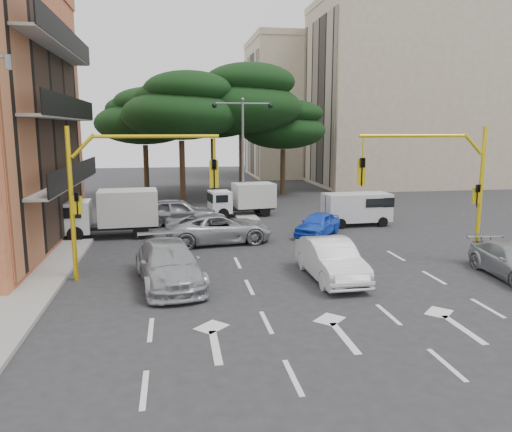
{
  "coord_description": "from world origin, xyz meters",
  "views": [
    {
      "loc": [
        -4.7,
        -17.84,
        5.91
      ],
      "look_at": [
        -0.7,
        6.27,
        1.6
      ],
      "focal_mm": 35.0,
      "sensor_mm": 36.0,
      "label": 1
    }
  ],
  "objects_px": {
    "signal_mast_left": "(119,181)",
    "car_white_hatch": "(331,260)",
    "car_silver_wagon": "(169,264)",
    "car_blue_compact": "(318,224)",
    "box_truck_b": "(242,200)",
    "signal_mast_right": "(444,176)",
    "car_silver_cross_a": "(220,228)",
    "street_lamp_center": "(243,135)",
    "box_truck_a": "(111,214)",
    "car_silver_cross_b": "(177,212)",
    "van_white": "(356,209)"
  },
  "relations": [
    {
      "from": "car_blue_compact",
      "to": "van_white",
      "type": "distance_m",
      "value": 4.1
    },
    {
      "from": "box_truck_a",
      "to": "car_silver_wagon",
      "type": "bearing_deg",
      "value": -164.61
    },
    {
      "from": "signal_mast_right",
      "to": "street_lamp_center",
      "type": "bearing_deg",
      "value": 115.91
    },
    {
      "from": "car_white_hatch",
      "to": "box_truck_b",
      "type": "height_order",
      "value": "box_truck_b"
    },
    {
      "from": "street_lamp_center",
      "to": "car_silver_cross_b",
      "type": "height_order",
      "value": "street_lamp_center"
    },
    {
      "from": "car_blue_compact",
      "to": "car_white_hatch",
      "type": "bearing_deg",
      "value": -64.27
    },
    {
      "from": "car_silver_wagon",
      "to": "car_silver_cross_b",
      "type": "relative_size",
      "value": 1.14
    },
    {
      "from": "signal_mast_right",
      "to": "box_truck_b",
      "type": "distance_m",
      "value": 15.43
    },
    {
      "from": "car_white_hatch",
      "to": "car_silver_cross_a",
      "type": "relative_size",
      "value": 0.87
    },
    {
      "from": "signal_mast_right",
      "to": "van_white",
      "type": "xyz_separation_m",
      "value": [
        -0.45,
        9.01,
        -2.87
      ]
    },
    {
      "from": "signal_mast_right",
      "to": "car_silver_cross_a",
      "type": "distance_m",
      "value": 11.23
    },
    {
      "from": "signal_mast_left",
      "to": "van_white",
      "type": "bearing_deg",
      "value": 34.4
    },
    {
      "from": "car_silver_cross_b",
      "to": "signal_mast_right",
      "type": "bearing_deg",
      "value": -136.99
    },
    {
      "from": "street_lamp_center",
      "to": "car_silver_wagon",
      "type": "xyz_separation_m",
      "value": [
        -4.97,
        -15.11,
        -4.63
      ]
    },
    {
      "from": "car_blue_compact",
      "to": "van_white",
      "type": "bearing_deg",
      "value": 76.95
    },
    {
      "from": "car_silver_cross_b",
      "to": "signal_mast_left",
      "type": "bearing_deg",
      "value": 165.5
    },
    {
      "from": "car_silver_wagon",
      "to": "signal_mast_left",
      "type": "bearing_deg",
      "value": 140.62
    },
    {
      "from": "car_silver_wagon",
      "to": "van_white",
      "type": "distance_m",
      "value": 15.18
    },
    {
      "from": "car_white_hatch",
      "to": "box_truck_a",
      "type": "xyz_separation_m",
      "value": [
        -9.51,
        9.47,
        0.5
      ]
    },
    {
      "from": "signal_mast_right",
      "to": "box_truck_a",
      "type": "height_order",
      "value": "signal_mast_right"
    },
    {
      "from": "box_truck_b",
      "to": "car_blue_compact",
      "type": "bearing_deg",
      "value": -162.73
    },
    {
      "from": "street_lamp_center",
      "to": "car_silver_cross_a",
      "type": "distance_m",
      "value": 9.9
    },
    {
      "from": "box_truck_a",
      "to": "car_white_hatch",
      "type": "bearing_deg",
      "value": -138.82
    },
    {
      "from": "car_white_hatch",
      "to": "car_blue_compact",
      "type": "relative_size",
      "value": 1.26
    },
    {
      "from": "street_lamp_center",
      "to": "box_truck_b",
      "type": "height_order",
      "value": "street_lamp_center"
    },
    {
      "from": "car_blue_compact",
      "to": "car_silver_cross_b",
      "type": "height_order",
      "value": "car_silver_cross_b"
    },
    {
      "from": "signal_mast_right",
      "to": "box_truck_a",
      "type": "distance_m",
      "value": 17.18
    },
    {
      "from": "signal_mast_left",
      "to": "car_silver_cross_a",
      "type": "relative_size",
      "value": 1.08
    },
    {
      "from": "car_white_hatch",
      "to": "car_silver_wagon",
      "type": "relative_size",
      "value": 0.87
    },
    {
      "from": "car_silver_wagon",
      "to": "box_truck_a",
      "type": "height_order",
      "value": "box_truck_a"
    },
    {
      "from": "car_silver_cross_b",
      "to": "box_truck_b",
      "type": "xyz_separation_m",
      "value": [
        4.41,
        2.5,
        0.28
      ]
    },
    {
      "from": "signal_mast_right",
      "to": "box_truck_b",
      "type": "xyz_separation_m",
      "value": [
        -6.92,
        13.51,
        -2.78
      ]
    },
    {
      "from": "car_blue_compact",
      "to": "box_truck_b",
      "type": "xyz_separation_m",
      "value": [
        -3.27,
        7.03,
        0.46
      ]
    },
    {
      "from": "signal_mast_right",
      "to": "signal_mast_left",
      "type": "height_order",
      "value": "same"
    },
    {
      "from": "car_silver_cross_a",
      "to": "car_blue_compact",
      "type": "bearing_deg",
      "value": -88.26
    },
    {
      "from": "car_silver_wagon",
      "to": "car_blue_compact",
      "type": "bearing_deg",
      "value": 34.51
    },
    {
      "from": "car_silver_cross_b",
      "to": "van_white",
      "type": "height_order",
      "value": "van_white"
    },
    {
      "from": "car_blue_compact",
      "to": "street_lamp_center",
      "type": "bearing_deg",
      "value": 151.26
    },
    {
      "from": "signal_mast_right",
      "to": "car_blue_compact",
      "type": "relative_size",
      "value": 1.58
    },
    {
      "from": "signal_mast_right",
      "to": "car_white_hatch",
      "type": "bearing_deg",
      "value": -165.0
    },
    {
      "from": "car_silver_wagon",
      "to": "box_truck_a",
      "type": "distance_m",
      "value": 9.66
    },
    {
      "from": "signal_mast_left",
      "to": "car_white_hatch",
      "type": "xyz_separation_m",
      "value": [
        8.15,
        -1.46,
        -3.1
      ]
    },
    {
      "from": "car_silver_wagon",
      "to": "box_truck_a",
      "type": "relative_size",
      "value": 1.05
    },
    {
      "from": "box_truck_a",
      "to": "signal_mast_left",
      "type": "bearing_deg",
      "value": -174.3
    },
    {
      "from": "signal_mast_left",
      "to": "street_lamp_center",
      "type": "height_order",
      "value": "street_lamp_center"
    },
    {
      "from": "signal_mast_right",
      "to": "car_white_hatch",
      "type": "height_order",
      "value": "signal_mast_right"
    },
    {
      "from": "signal_mast_left",
      "to": "car_silver_wagon",
      "type": "relative_size",
      "value": 1.09
    },
    {
      "from": "signal_mast_left",
      "to": "car_silver_cross_a",
      "type": "xyz_separation_m",
      "value": [
        4.39,
        5.61,
        -3.12
      ]
    },
    {
      "from": "car_silver_cross_a",
      "to": "box_truck_b",
      "type": "bearing_deg",
      "value": -23.29
    },
    {
      "from": "car_silver_cross_a",
      "to": "car_silver_cross_b",
      "type": "height_order",
      "value": "car_silver_cross_b"
    }
  ]
}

